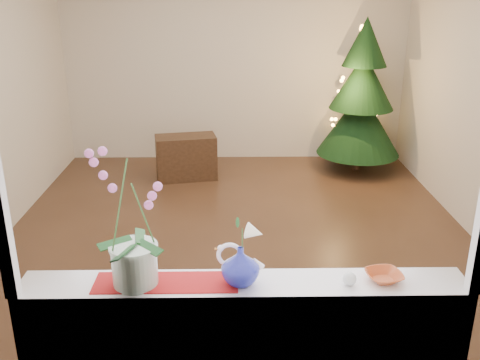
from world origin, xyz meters
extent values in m
plane|color=#3E2719|center=(0.00, 0.00, 0.00)|extent=(5.00, 5.00, 0.00)
cube|color=beige|center=(0.00, 2.50, 1.35)|extent=(4.50, 0.10, 2.70)
cube|color=beige|center=(0.00, -2.50, 1.35)|extent=(4.50, 0.10, 2.70)
cube|color=white|center=(0.00, -2.37, 0.90)|extent=(2.20, 0.26, 0.04)
cube|color=maroon|center=(-0.38, -2.37, 0.92)|extent=(0.70, 0.20, 0.01)
imported|color=navy|center=(-0.02, -2.38, 1.03)|extent=(0.22, 0.22, 0.22)
sphere|color=silver|center=(0.51, -2.40, 0.95)|extent=(0.09, 0.09, 0.07)
imported|color=#A7411A|center=(0.69, -2.36, 0.94)|extent=(0.17, 0.17, 0.04)
cube|color=black|center=(-0.62, 1.64, 0.27)|extent=(0.78, 0.49, 0.54)
camera|label=1|loc=(-0.06, -4.64, 2.29)|focal=40.00mm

